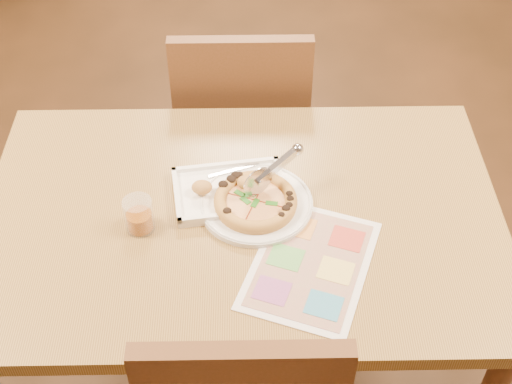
{
  "coord_description": "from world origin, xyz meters",
  "views": [
    {
      "loc": [
        0.01,
        -1.22,
        2.0
      ],
      "look_at": [
        0.04,
        0.03,
        0.77
      ],
      "focal_mm": 50.0,
      "sensor_mm": 36.0,
      "label": 1
    }
  ],
  "objects_px": {
    "chair_far": "(242,112)",
    "plate": "(256,204)",
    "pizza_cutter": "(271,171)",
    "glass_tumbler": "(139,217)",
    "menu": "(311,264)",
    "pizza": "(256,201)",
    "dining_table": "(242,236)",
    "appetizer_tray": "(229,191)"
  },
  "relations": [
    {
      "from": "appetizer_tray",
      "to": "glass_tumbler",
      "type": "height_order",
      "value": "glass_tumbler"
    },
    {
      "from": "chair_far",
      "to": "appetizer_tray",
      "type": "distance_m",
      "value": 0.56
    },
    {
      "from": "plate",
      "to": "menu",
      "type": "xyz_separation_m",
      "value": [
        0.12,
        -0.19,
        -0.01
      ]
    },
    {
      "from": "chair_far",
      "to": "menu",
      "type": "height_order",
      "value": "chair_far"
    },
    {
      "from": "plate",
      "to": "menu",
      "type": "distance_m",
      "value": 0.23
    },
    {
      "from": "dining_table",
      "to": "pizza",
      "type": "height_order",
      "value": "pizza"
    },
    {
      "from": "pizza",
      "to": "glass_tumbler",
      "type": "relative_size",
      "value": 2.34
    },
    {
      "from": "pizza_cutter",
      "to": "appetizer_tray",
      "type": "height_order",
      "value": "pizza_cutter"
    },
    {
      "from": "chair_far",
      "to": "glass_tumbler",
      "type": "relative_size",
      "value": 5.26
    },
    {
      "from": "chair_far",
      "to": "pizza",
      "type": "bearing_deg",
      "value": 93.36
    },
    {
      "from": "plate",
      "to": "pizza_cutter",
      "type": "bearing_deg",
      "value": 42.17
    },
    {
      "from": "pizza_cutter",
      "to": "appetizer_tray",
      "type": "distance_m",
      "value": 0.13
    },
    {
      "from": "pizza_cutter",
      "to": "pizza",
      "type": "bearing_deg",
      "value": -166.56
    },
    {
      "from": "dining_table",
      "to": "plate",
      "type": "distance_m",
      "value": 0.1
    },
    {
      "from": "appetizer_tray",
      "to": "glass_tumbler",
      "type": "relative_size",
      "value": 3.43
    },
    {
      "from": "chair_far",
      "to": "glass_tumbler",
      "type": "bearing_deg",
      "value": 69.05
    },
    {
      "from": "menu",
      "to": "appetizer_tray",
      "type": "bearing_deg",
      "value": 129.15
    },
    {
      "from": "glass_tumbler",
      "to": "menu",
      "type": "height_order",
      "value": "glass_tumbler"
    },
    {
      "from": "chair_far",
      "to": "appetizer_tray",
      "type": "xyz_separation_m",
      "value": [
        -0.03,
        -0.53,
        0.17
      ]
    },
    {
      "from": "menu",
      "to": "glass_tumbler",
      "type": "bearing_deg",
      "value": 162.94
    },
    {
      "from": "pizza_cutter",
      "to": "menu",
      "type": "xyz_separation_m",
      "value": [
        0.09,
        -0.23,
        -0.09
      ]
    },
    {
      "from": "dining_table",
      "to": "chair_far",
      "type": "relative_size",
      "value": 2.77
    },
    {
      "from": "plate",
      "to": "pizza",
      "type": "height_order",
      "value": "pizza"
    },
    {
      "from": "plate",
      "to": "appetizer_tray",
      "type": "bearing_deg",
      "value": 148.47
    },
    {
      "from": "plate",
      "to": "glass_tumbler",
      "type": "bearing_deg",
      "value": -166.34
    },
    {
      "from": "plate",
      "to": "pizza_cutter",
      "type": "xyz_separation_m",
      "value": [
        0.04,
        0.03,
        0.08
      ]
    },
    {
      "from": "appetizer_tray",
      "to": "pizza_cutter",
      "type": "bearing_deg",
      "value": -4.04
    },
    {
      "from": "chair_far",
      "to": "glass_tumbler",
      "type": "height_order",
      "value": "chair_far"
    },
    {
      "from": "plate",
      "to": "menu",
      "type": "bearing_deg",
      "value": -57.4
    },
    {
      "from": "chair_far",
      "to": "plate",
      "type": "bearing_deg",
      "value": 93.54
    },
    {
      "from": "pizza_cutter",
      "to": "menu",
      "type": "bearing_deg",
      "value": -103.94
    },
    {
      "from": "pizza",
      "to": "pizza_cutter",
      "type": "distance_m",
      "value": 0.08
    },
    {
      "from": "dining_table",
      "to": "pizza_cutter",
      "type": "xyz_separation_m",
      "value": [
        0.07,
        0.06,
        0.17
      ]
    },
    {
      "from": "chair_far",
      "to": "pizza_cutter",
      "type": "distance_m",
      "value": 0.6
    },
    {
      "from": "dining_table",
      "to": "plate",
      "type": "xyz_separation_m",
      "value": [
        0.04,
        0.03,
        0.09
      ]
    },
    {
      "from": "pizza",
      "to": "appetizer_tray",
      "type": "bearing_deg",
      "value": 142.58
    },
    {
      "from": "plate",
      "to": "chair_far",
      "type": "bearing_deg",
      "value": 93.54
    },
    {
      "from": "chair_far",
      "to": "pizza",
      "type": "xyz_separation_m",
      "value": [
        0.03,
        -0.59,
        0.18
      ]
    },
    {
      "from": "plate",
      "to": "appetizer_tray",
      "type": "height_order",
      "value": "appetizer_tray"
    },
    {
      "from": "dining_table",
      "to": "appetizer_tray",
      "type": "bearing_deg",
      "value": 115.38
    },
    {
      "from": "appetizer_tray",
      "to": "glass_tumbler",
      "type": "bearing_deg",
      "value": -152.91
    },
    {
      "from": "pizza",
      "to": "dining_table",
      "type": "bearing_deg",
      "value": -154.57
    }
  ]
}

